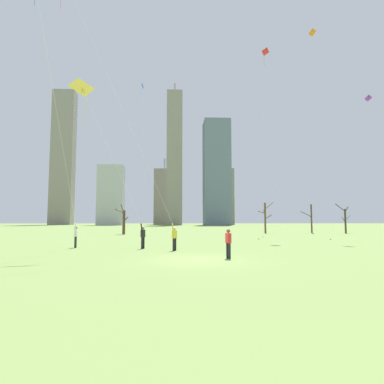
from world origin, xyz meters
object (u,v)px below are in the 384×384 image
Objects in this scene: distant_kite_high_overhead_purple at (363,118)px; bare_tree_leftmost at (345,219)px; bare_tree_rightmost at (265,216)px; distant_kite_drifting_left_orange at (307,56)px; distant_kite_drifting_right_blue at (143,108)px; distant_kite_low_near_trees_red at (265,68)px; kite_flyer_foreground_left_pink at (152,183)px; bystander_watching_nearby at (228,242)px; kite_flyer_midfield_left_teal at (68,190)px; bare_tree_far_right_edge at (311,218)px; kite_flyer_foreground_right_yellow at (128,200)px; bare_tree_center at (124,220)px.

distant_kite_high_overhead_purple is 3.32× the size of bare_tree_leftmost.
bare_tree_rightmost is at bearing 169.55° from bare_tree_leftmost.
distant_kite_drifting_left_orange reaches higher than distant_kite_drifting_right_blue.
distant_kite_low_near_trees_red is 12.55m from distant_kite_high_overhead_purple.
distant_kite_drifting_left_orange is (17.51, 15.90, 17.52)m from kite_flyer_foreground_left_pink.
bare_tree_rightmost is (19.07, 11.76, -13.87)m from distant_kite_drifting_right_blue.
distant_kite_drifting_right_blue is 3.57× the size of bare_tree_rightmost.
distant_kite_drifting_right_blue reaches higher than bystander_watching_nearby.
kite_flyer_midfield_left_teal is at bearing 165.87° from kite_flyer_foreground_left_pink.
kite_flyer_foreground_left_pink is 3.04× the size of bare_tree_rightmost.
bare_tree_far_right_edge reaches higher than bystander_watching_nearby.
distant_kite_low_near_trees_red is at bearing 44.52° from kite_flyer_foreground_right_yellow.
distant_kite_high_overhead_purple is at bearing 42.29° from bystander_watching_nearby.
bare_tree_leftmost is at bearing -9.99° from bare_tree_far_right_edge.
distant_kite_drifting_left_orange is at bearing -112.89° from bare_tree_far_right_edge.
distant_kite_drifting_right_blue is 4.09× the size of bare_tree_leftmost.
bare_tree_rightmost is 1.18× the size of bare_tree_far_right_edge.
bare_tree_rightmost is 7.29m from bare_tree_far_right_edge.
distant_kite_high_overhead_purple is at bearing -73.03° from bare_tree_rightmost.
kite_flyer_midfield_left_teal is 0.92× the size of kite_flyer_foreground_left_pink.
bare_tree_far_right_edge is at bearing 52.25° from distant_kite_low_near_trees_red.
kite_flyer_midfield_left_teal is at bearing -174.80° from kite_flyer_foreground_right_yellow.
kite_flyer_foreground_left_pink is at bearing -14.13° from kite_flyer_midfield_left_teal.
bare_tree_center is at bearing 146.53° from distant_kite_low_near_trees_red.
bare_tree_center is (-23.62, 11.85, -19.92)m from distant_kite_drifting_left_orange.
bare_tree_far_right_edge is at bearing 60.55° from bystander_watching_nearby.
bare_tree_leftmost is (30.52, 27.53, -1.18)m from kite_flyer_foreground_right_yellow.
distant_kite_drifting_right_blue is (3.22, 18.40, 12.42)m from kite_flyer_midfield_left_teal.
kite_flyer_foreground_right_yellow is 34.92m from bare_tree_rightmost.
kite_flyer_foreground_left_pink reaches higher than bare_tree_center.
kite_flyer_midfield_left_teal is at bearing -141.98° from distant_kite_low_near_trees_red.
distant_kite_drifting_right_blue is 16.86m from bare_tree_center.
bare_tree_leftmost is (16.51, 13.75, -17.97)m from distant_kite_low_near_trees_red.
distant_kite_high_overhead_purple reaches higher than kite_flyer_midfield_left_teal.
bare_tree_leftmost is (6.50, 16.78, -11.04)m from distant_kite_high_overhead_purple.
distant_kite_drifting_left_orange is 5.57m from distant_kite_low_near_trees_red.
distant_kite_drifting_left_orange is 4.61× the size of bare_tree_rightmost.
bare_tree_far_right_edge is at bearing 44.37° from kite_flyer_midfield_left_teal.
bare_tree_far_right_edge is (11.35, 14.66, -17.82)m from distant_kite_low_near_trees_red.
distant_kite_low_near_trees_red reaches higher than distant_kite_drifting_right_blue.
kite_flyer_foreground_right_yellow is at bearing -135.48° from distant_kite_low_near_trees_red.
distant_kite_low_near_trees_red is 5.22× the size of bare_tree_center.
bare_tree_rightmost is at bearing 106.97° from distant_kite_high_overhead_purple.
distant_kite_low_near_trees_red reaches higher than bare_tree_far_right_edge.
kite_flyer_foreground_left_pink is at bearing -117.43° from bare_tree_rightmost.
kite_flyer_foreground_left_pink is 3.48× the size of bare_tree_leftmost.
bare_tree_rightmost is at bearing 58.58° from kite_flyer_foreground_right_yellow.
kite_flyer_foreground_left_pink is at bearing -127.91° from bare_tree_far_right_edge.
bare_tree_rightmost is (22.29, 30.17, -1.44)m from kite_flyer_midfield_left_teal.
bare_tree_rightmost is (22.54, 3.89, 0.63)m from bare_tree_center.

